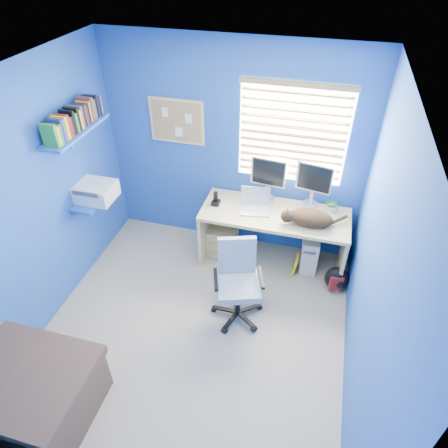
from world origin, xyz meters
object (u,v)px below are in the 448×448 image
(cat, at_px, (310,218))
(office_chair, at_px, (238,291))
(laptop, at_px, (255,203))
(tower_pc, at_px, (310,249))
(desk, at_px, (273,238))

(cat, relative_size, office_chair, 0.54)
(laptop, height_order, tower_pc, laptop)
(desk, height_order, cat, cat)
(office_chair, bearing_deg, tower_pc, 55.96)
(desk, height_order, tower_pc, desk)
(laptop, xyz_separation_m, cat, (0.62, -0.09, -0.02))
(laptop, xyz_separation_m, office_chair, (0.02, -0.86, -0.52))
(desk, bearing_deg, tower_pc, 11.76)
(desk, xyz_separation_m, office_chair, (-0.21, -0.88, -0.04))
(office_chair, bearing_deg, desk, 76.42)
(desk, bearing_deg, office_chair, -103.58)
(desk, distance_m, laptop, 0.53)
(laptop, relative_size, tower_pc, 0.73)
(office_chair, bearing_deg, cat, 52.08)
(laptop, relative_size, cat, 0.69)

